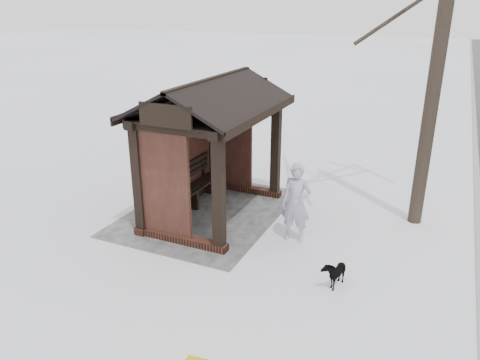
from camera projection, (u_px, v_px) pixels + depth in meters
name	position (u px, v px, depth m)	size (l,w,h in m)	color
ground	(214.00, 214.00, 10.71)	(120.00, 120.00, 0.00)	white
trampled_patch	(207.00, 212.00, 10.78)	(4.20, 3.20, 0.02)	gray
bus_shelter	(206.00, 120.00, 9.99)	(3.60, 2.40, 3.09)	#351A13
pedestrian	(296.00, 203.00, 9.25)	(0.60, 0.39, 1.64)	#B1A4C1
dog	(335.00, 272.00, 7.95)	(0.27, 0.59, 0.50)	black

